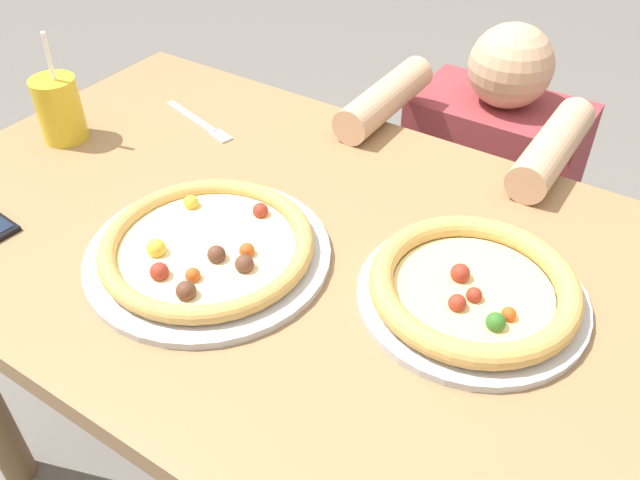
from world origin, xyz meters
The scene contains 6 objects.
dining_table centered at (0.00, 0.00, 0.64)m, with size 1.36×0.79×0.75m.
pizza_near centered at (-0.10, -0.10, 0.77)m, with size 0.36×0.36×0.04m.
pizza_far centered at (0.26, 0.03, 0.77)m, with size 0.32×0.32×0.05m.
drink_cup_colored centered at (-0.55, 0.01, 0.81)m, with size 0.08×0.08×0.21m.
fork centered at (-0.38, 0.19, 0.75)m, with size 0.20×0.07×0.00m.
diner_seated centered at (0.07, 0.64, 0.41)m, with size 0.40×0.52×0.89m.
Camera 1 is at (0.43, -0.62, 1.39)m, focal length 36.62 mm.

